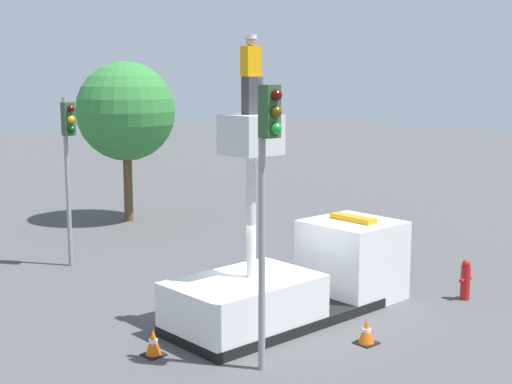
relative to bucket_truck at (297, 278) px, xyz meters
name	(u,v)px	position (x,y,z in m)	size (l,w,h in m)	color
ground_plane	(277,321)	(-0.69, 0.00, -0.94)	(120.00, 120.00, 0.00)	#4C4C4F
bucket_truck	(297,278)	(0.00, 0.00, 0.00)	(6.63, 2.29, 5.02)	black
worker	(251,75)	(-1.53, 0.00, 4.96)	(0.40, 0.26, 1.75)	#38383D
traffic_light_pole	(267,168)	(-2.92, -2.01, 3.19)	(0.34, 0.57, 5.86)	gray
traffic_light_across	(68,148)	(-1.92, 7.90, 2.78)	(0.34, 0.57, 5.25)	gray
fire_hydrant	(465,280)	(4.18, -2.14, -0.41)	(0.49, 0.25, 1.08)	red
traffic_cone_rear	(153,343)	(-4.14, 0.20, -0.66)	(0.43, 0.43, 0.59)	black
traffic_cone_curbside	(366,332)	(-0.25, -2.41, -0.67)	(0.45, 0.45, 0.57)	black
tree_left_bg	(126,112)	(3.24, 12.85, 3.52)	(3.97, 3.97, 6.47)	brown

